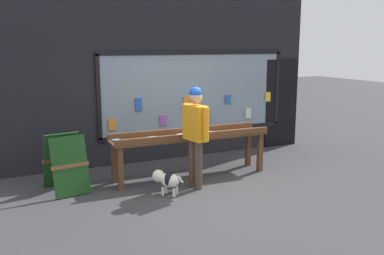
# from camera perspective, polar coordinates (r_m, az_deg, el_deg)

# --- Properties ---
(ground_plane) EXTENTS (40.00, 40.00, 0.00)m
(ground_plane) POSITION_cam_1_polar(r_m,az_deg,el_deg) (7.33, 2.93, -8.52)
(ground_plane) COLOR #38383A
(shopfront_facade) EXTENTS (7.08, 0.29, 3.49)m
(shopfront_facade) POSITION_cam_1_polar(r_m,az_deg,el_deg) (9.15, -3.63, 6.41)
(shopfront_facade) COLOR black
(shopfront_facade) RESTS_ON ground_plane
(display_table_main) EXTENTS (3.00, 0.69, 0.88)m
(display_table_main) POSITION_cam_1_polar(r_m,az_deg,el_deg) (7.95, -0.24, -1.56)
(display_table_main) COLOR brown
(display_table_main) RESTS_ON ground_plane
(person_browsing) EXTENTS (0.29, 0.68, 1.76)m
(person_browsing) POSITION_cam_1_polar(r_m,az_deg,el_deg) (7.25, 0.47, -0.18)
(person_browsing) COLOR #4C382D
(person_browsing) RESTS_ON ground_plane
(small_dog) EXTENTS (0.44, 0.46, 0.41)m
(small_dog) POSITION_cam_1_polar(r_m,az_deg,el_deg) (7.10, -3.32, -6.91)
(small_dog) COLOR white
(small_dog) RESTS_ON ground_plane
(sandwich_board_sign) EXTENTS (0.70, 0.84, 0.96)m
(sandwich_board_sign) POSITION_cam_1_polar(r_m,az_deg,el_deg) (7.53, -16.53, -4.51)
(sandwich_board_sign) COLOR #193F19
(sandwich_board_sign) RESTS_ON ground_plane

